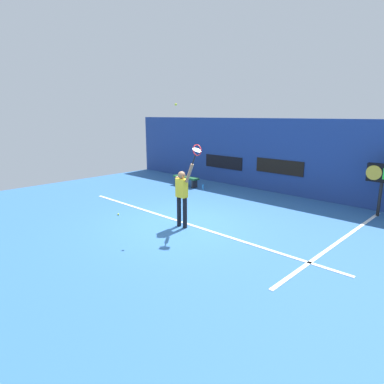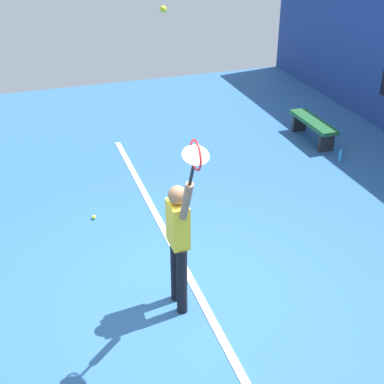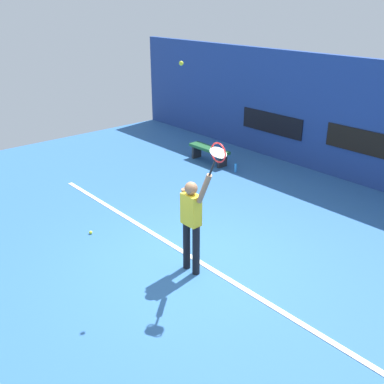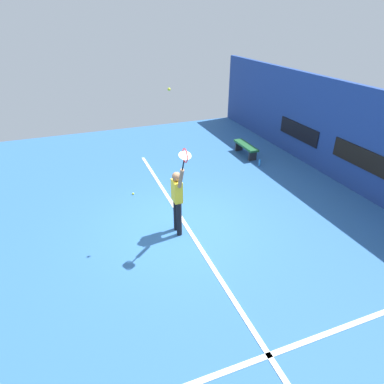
{
  "view_description": "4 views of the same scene",
  "coord_description": "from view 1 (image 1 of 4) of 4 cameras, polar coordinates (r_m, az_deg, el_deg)",
  "views": [
    {
      "loc": [
        6.88,
        -6.64,
        3.29
      ],
      "look_at": [
        0.25,
        0.22,
        1.03
      ],
      "focal_mm": 30.71,
      "sensor_mm": 36.0,
      "label": 1
    },
    {
      "loc": [
        5.16,
        -1.64,
        4.54
      ],
      "look_at": [
        -0.05,
        0.12,
        1.46
      ],
      "focal_mm": 50.36,
      "sensor_mm": 36.0,
      "label": 2
    },
    {
      "loc": [
        5.31,
        -4.58,
        4.45
      ],
      "look_at": [
        -0.06,
        0.09,
        1.38
      ],
      "focal_mm": 42.22,
      "sensor_mm": 36.0,
      "label": 3
    },
    {
      "loc": [
        6.81,
        -2.24,
        4.95
      ],
      "look_at": [
        0.19,
        0.26,
        1.11
      ],
      "focal_mm": 30.76,
      "sensor_mm": 36.0,
      "label": 4
    }
  ],
  "objects": [
    {
      "name": "court_baseline",
      "position": [
        10.22,
        -1.23,
        -5.42
      ],
      "size": [
        10.0,
        0.1,
        0.01
      ],
      "primitive_type": "cube",
      "color": "white",
      "rests_on": "ground_plane"
    },
    {
      "name": "sponsor_banner_center",
      "position": [
        14.35,
        14.88,
        4.26
      ],
      "size": [
        2.2,
        0.03,
        0.6
      ],
      "primitive_type": "cube",
      "color": "black"
    },
    {
      "name": "court_sideline",
      "position": [
        9.68,
        24.28,
        -7.76
      ],
      "size": [
        0.1,
        7.0,
        0.01
      ],
      "primitive_type": "cube",
      "color": "white",
      "rests_on": "ground_plane"
    },
    {
      "name": "tennis_racket",
      "position": [
        8.99,
        0.83,
        7.1
      ],
      "size": [
        0.41,
        0.27,
        0.62
      ],
      "color": "black"
    },
    {
      "name": "scoreboard_clock",
      "position": [
        12.27,
        30.19,
        2.46
      ],
      "size": [
        0.96,
        0.2,
        1.74
      ],
      "color": "black",
      "rests_on": "ground_plane"
    },
    {
      "name": "spare_ball",
      "position": [
        11.28,
        -12.68,
        -3.79
      ],
      "size": [
        0.07,
        0.07,
        0.07
      ],
      "primitive_type": "sphere",
      "color": "#CCE033",
      "rests_on": "ground_plane"
    },
    {
      "name": "tennis_player",
      "position": [
        9.63,
        -1.75,
        -0.38
      ],
      "size": [
        0.72,
        0.31,
        1.96
      ],
      "color": "black",
      "rests_on": "ground_plane"
    },
    {
      "name": "back_wall",
      "position": [
        14.4,
        15.22,
        5.99
      ],
      "size": [
        18.0,
        0.2,
        3.14
      ],
      "primitive_type": "cube",
      "color": "navy",
      "rests_on": "ground_plane"
    },
    {
      "name": "water_bottle",
      "position": [
        14.73,
        1.91,
        0.89
      ],
      "size": [
        0.07,
        0.07,
        0.24
      ],
      "primitive_type": "cylinder",
      "color": "#338CD8",
      "rests_on": "ground_plane"
    },
    {
      "name": "ground_plane",
      "position": [
        10.11,
        -1.91,
        -5.67
      ],
      "size": [
        18.0,
        18.0,
        0.0
      ],
      "primitive_type": "plane",
      "color": "#2D609E"
    },
    {
      "name": "court_bench",
      "position": [
        15.42,
        -1.06,
        2.28
      ],
      "size": [
        1.4,
        0.36,
        0.45
      ],
      "color": "#1E592D",
      "rests_on": "ground_plane"
    },
    {
      "name": "sponsor_banner_portside",
      "position": [
        16.02,
        5.47,
        5.19
      ],
      "size": [
        2.2,
        0.03,
        0.6
      ],
      "primitive_type": "cube",
      "color": "black"
    },
    {
      "name": "tennis_ball",
      "position": [
        9.42,
        -2.84,
        14.94
      ],
      "size": [
        0.07,
        0.07,
        0.07
      ],
      "primitive_type": "sphere",
      "color": "#CCE033"
    }
  ]
}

